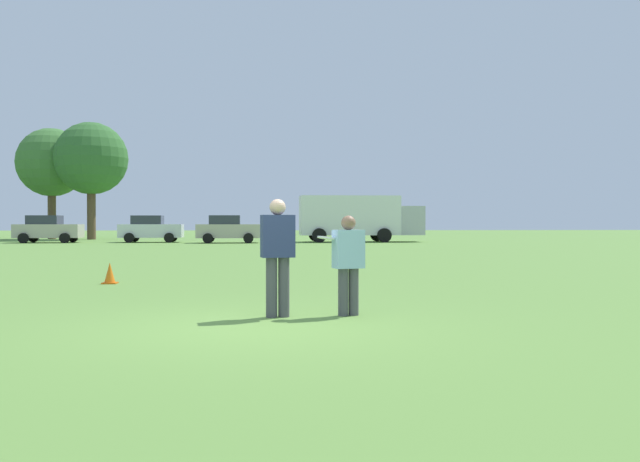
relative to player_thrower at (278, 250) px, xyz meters
name	(u,v)px	position (x,y,z in m)	size (l,w,h in m)	color
ground_plane	(254,327)	(-0.33, -0.88, -0.98)	(198.40, 198.40, 0.00)	#608C3D
player_thrower	(278,250)	(0.00, 0.00, 0.00)	(0.52, 0.35, 1.73)	#4C4C51
player_defender	(348,260)	(1.05, 0.08, -0.14)	(0.49, 0.36, 1.49)	#4C4C51
frisbee	(326,238)	(0.72, 0.06, 0.18)	(0.27, 0.27, 0.09)	white
traffic_cone	(110,273)	(-3.72, 5.56, -0.75)	(0.32, 0.32, 0.48)	#D8590C
parked_car_center	(48,229)	(-14.83, 35.71, -0.05)	(4.24, 2.29, 1.82)	#B7AD99
parked_car_mid_right	(151,229)	(-8.16, 36.09, -0.05)	(4.24, 2.29, 1.82)	silver
parked_car_near_right	(228,229)	(-2.84, 34.43, -0.05)	(4.24, 2.29, 1.82)	#B7AD99
box_truck	(358,217)	(6.04, 35.92, 0.77)	(8.55, 3.13, 3.18)	white
tree_center_elm	(52,163)	(-17.63, 45.38, 5.17)	(5.50, 5.50, 8.94)	brown
tree_east_birch	(91,159)	(-14.07, 43.71, 5.36)	(5.68, 5.68, 9.22)	brown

